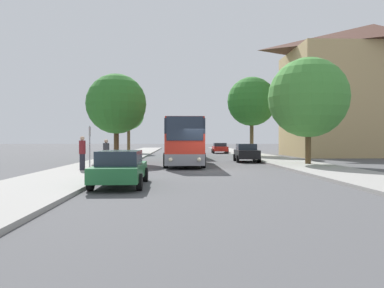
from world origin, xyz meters
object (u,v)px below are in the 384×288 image
(bus_front, at_px, (184,141))
(parked_car_right_far, at_px, (220,148))
(parked_car_left_curb, at_px, (120,167))
(bus_middle, at_px, (184,139))
(tree_left_near, at_px, (129,114))
(pedestrian_waiting_near, at_px, (106,154))
(tree_left_far, at_px, (116,104))
(parked_car_right_near, at_px, (246,152))
(bus_stop_sign, at_px, (90,141))
(pedestrian_waiting_far, at_px, (82,153))
(tree_right_mid, at_px, (308,98))
(tree_right_near, at_px, (252,102))

(bus_front, distance_m, parked_car_right_far, 24.39)
(parked_car_left_curb, bearing_deg, bus_front, 76.94)
(bus_middle, bearing_deg, tree_left_near, 125.43)
(pedestrian_waiting_near, relative_size, tree_left_far, 0.25)
(parked_car_left_curb, height_order, parked_car_right_near, parked_car_right_near)
(parked_car_right_near, bearing_deg, tree_left_near, -53.72)
(bus_middle, distance_m, tree_left_far, 12.12)
(bus_front, distance_m, pedestrian_waiting_near, 7.22)
(bus_stop_sign, bearing_deg, pedestrian_waiting_far, -85.71)
(bus_middle, bearing_deg, tree_right_mid, -61.22)
(bus_stop_sign, distance_m, tree_right_near, 22.37)
(bus_stop_sign, relative_size, tree_right_mid, 0.34)
(parked_car_right_far, bearing_deg, tree_right_mid, 99.06)
(parked_car_right_far, xyz_separation_m, pedestrian_waiting_far, (-11.12, -30.14, 0.37))
(tree_right_near, bearing_deg, bus_stop_sign, -128.44)
(parked_car_left_curb, xyz_separation_m, pedestrian_waiting_near, (-1.87, 6.95, 0.28))
(pedestrian_waiting_near, bearing_deg, bus_front, -25.44)
(parked_car_right_near, distance_m, tree_right_near, 11.31)
(pedestrian_waiting_near, xyz_separation_m, tree_left_far, (-0.72, 8.09, 3.67))
(parked_car_right_near, xyz_separation_m, tree_right_near, (2.40, 9.73, 5.26))
(bus_stop_sign, bearing_deg, tree_right_near, 51.56)
(parked_car_right_near, height_order, parked_car_right_far, parked_car_right_near)
(bus_middle, bearing_deg, parked_car_right_near, -63.51)
(pedestrian_waiting_far, height_order, tree_left_far, tree_left_far)
(bus_front, bearing_deg, tree_left_far, 154.60)
(tree_left_far, bearing_deg, bus_front, -25.81)
(bus_middle, height_order, tree_left_far, tree_left_far)
(parked_car_right_far, bearing_deg, bus_middle, 66.19)
(tree_left_near, distance_m, tree_right_near, 17.15)
(parked_car_left_curb, relative_size, tree_left_far, 0.68)
(parked_car_left_curb, height_order, pedestrian_waiting_near, pedestrian_waiting_near)
(parked_car_right_near, bearing_deg, pedestrian_waiting_near, 45.96)
(bus_stop_sign, bearing_deg, pedestrian_waiting_near, -51.89)
(parked_car_left_curb, bearing_deg, parked_car_right_far, 76.77)
(tree_right_near, relative_size, tree_right_mid, 1.15)
(bus_front, distance_m, pedestrian_waiting_far, 8.61)
(pedestrian_waiting_near, bearing_deg, pedestrian_waiting_far, 141.09)
(pedestrian_waiting_near, distance_m, pedestrian_waiting_far, 1.44)
(tree_left_near, bearing_deg, parked_car_right_near, -56.83)
(pedestrian_waiting_near, relative_size, pedestrian_waiting_far, 0.91)
(tree_right_near, distance_m, tree_right_mid, 14.82)
(parked_car_left_curb, height_order, bus_stop_sign, bus_stop_sign)
(parked_car_right_far, bearing_deg, parked_car_left_curb, 78.76)
(tree_left_near, bearing_deg, bus_stop_sign, -87.89)
(parked_car_left_curb, relative_size, pedestrian_waiting_far, 2.48)
(tree_left_near, bearing_deg, pedestrian_waiting_near, -85.26)
(bus_middle, relative_size, pedestrian_waiting_near, 6.36)
(pedestrian_waiting_near, bearing_deg, tree_left_near, 19.27)
(parked_car_left_curb, distance_m, tree_left_near, 35.35)
(parked_car_left_curb, bearing_deg, bus_stop_sign, 109.75)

